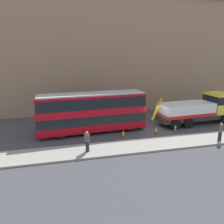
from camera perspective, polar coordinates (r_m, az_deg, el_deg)
name	(u,v)px	position (r m, az deg, el deg)	size (l,w,h in m)	color
ground_plane	(152,128)	(24.09, 10.50, -4.25)	(120.00, 120.00, 0.00)	#424247
near_kerb	(171,142)	(20.56, 15.28, -7.70)	(60.00, 2.80, 0.15)	gray
building_facade	(130,52)	(30.56, 4.70, 15.33)	(60.00, 1.50, 16.00)	#9E7A5B
recovery_tow_truck	(199,109)	(26.95, 21.90, 0.85)	(10.22, 3.24, 3.67)	#2D2D2D
double_decker_bus	(92,111)	(22.10, -5.26, 0.26)	(11.16, 3.29, 4.06)	#B70C19
pedestrian_onlooker	(87,142)	(17.74, -6.50, -7.75)	(0.43, 0.48, 1.71)	#232333
pedestrian_bystander	(220,132)	(22.06, 26.52, -4.70)	(0.47, 0.45, 1.71)	#232333
traffic_cone_near_bus	(123,133)	(21.32, 2.97, -5.58)	(0.36, 0.36, 0.72)	orange
traffic_cone_midway	(156,130)	(22.52, 11.46, -4.74)	(0.36, 0.36, 0.72)	orange
traffic_cone_near_truck	(175,128)	(23.85, 16.26, -3.93)	(0.36, 0.36, 0.72)	orange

